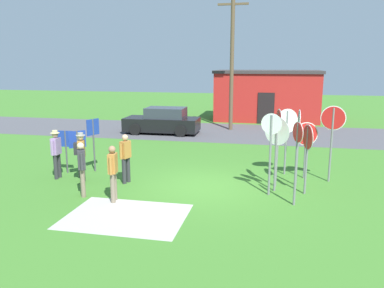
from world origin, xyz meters
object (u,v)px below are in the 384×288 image
at_px(stop_sign_leaning_left, 306,140).
at_px(person_in_teal, 126,156).
at_px(info_panel_middle, 78,146).
at_px(info_panel_rightmost, 93,135).
at_px(stop_sign_tallest, 307,147).
at_px(stop_sign_far_back, 332,130).
at_px(person_with_sunhat, 82,166).
at_px(person_on_left, 113,170).
at_px(stop_sign_leaning_right, 271,141).
at_px(utility_pole, 232,61).
at_px(stop_sign_nearest, 298,134).
at_px(stop_sign_low_front, 277,140).
at_px(parked_car_on_street, 163,122).
at_px(person_near_signs, 81,154).
at_px(info_panel_leftmost, 66,144).
at_px(stop_sign_rear_right, 278,134).
at_px(stop_sign_center_cluster, 297,151).
at_px(stop_sign_rear_left, 286,129).
at_px(person_holding_notes, 56,151).

relative_size(stop_sign_leaning_left, person_in_teal, 1.19).
distance_m(info_panel_middle, info_panel_rightmost, 0.93).
distance_m(stop_sign_tallest, stop_sign_far_back, 1.79).
distance_m(person_with_sunhat, person_on_left, 1.15).
distance_m(stop_sign_leaning_left, person_in_teal, 6.30).
relative_size(stop_sign_leaning_right, person_on_left, 1.51).
bearing_deg(utility_pole, info_panel_middle, -110.40).
height_order(stop_sign_nearest, info_panel_middle, stop_sign_nearest).
bearing_deg(person_with_sunhat, stop_sign_low_front, 16.53).
height_order(parked_car_on_street, info_panel_rightmost, info_panel_rightmost).
distance_m(utility_pole, stop_sign_tallest, 12.24).
relative_size(utility_pole, person_near_signs, 4.59).
height_order(utility_pole, person_in_teal, utility_pole).
relative_size(utility_pole, stop_sign_tallest, 3.61).
distance_m(stop_sign_far_back, info_panel_leftmost, 9.51).
relative_size(person_in_teal, person_on_left, 1.00).
height_order(stop_sign_leaning_right, info_panel_rightmost, stop_sign_leaning_right).
bearing_deg(stop_sign_rear_right, stop_sign_nearest, 21.94).
bearing_deg(stop_sign_leaning_left, info_panel_rightmost, -174.60).
distance_m(stop_sign_far_back, person_on_left, 7.39).
relative_size(utility_pole, info_panel_middle, 4.69).
bearing_deg(person_with_sunhat, stop_sign_far_back, 22.36).
bearing_deg(person_on_left, stop_sign_tallest, 18.50).
height_order(stop_sign_rear_right, person_on_left, stop_sign_rear_right).
distance_m(person_with_sunhat, info_panel_leftmost, 2.88).
xyz_separation_m(stop_sign_leaning_left, info_panel_leftmost, (-8.62, -1.15, -0.28)).
bearing_deg(person_on_left, stop_sign_center_cluster, 8.60).
distance_m(stop_sign_rear_right, person_with_sunhat, 6.29).
bearing_deg(info_panel_leftmost, info_panel_middle, -32.43).
distance_m(stop_sign_nearest, person_with_sunhat, 6.99).
bearing_deg(parked_car_on_street, info_panel_middle, -92.77).
bearing_deg(stop_sign_nearest, stop_sign_center_cluster, -94.33).
relative_size(stop_sign_low_front, stop_sign_far_back, 0.91).
distance_m(stop_sign_center_cluster, person_near_signs, 7.11).
relative_size(person_with_sunhat, person_on_left, 1.00).
xyz_separation_m(stop_sign_center_cluster, info_panel_middle, (-7.42, 1.22, -0.44)).
relative_size(stop_sign_center_cluster, person_on_left, 1.45).
xyz_separation_m(stop_sign_rear_left, stop_sign_center_cluster, (0.20, -3.19, -0.08)).
xyz_separation_m(stop_sign_center_cluster, stop_sign_rear_right, (-0.52, 1.66, 0.18)).
bearing_deg(parked_car_on_street, info_panel_rightmost, -91.85).
bearing_deg(utility_pole, stop_sign_leaning_left, -68.98).
xyz_separation_m(stop_sign_nearest, person_with_sunhat, (-6.49, -2.47, -0.80)).
xyz_separation_m(stop_sign_leaning_right, info_panel_rightmost, (-6.51, 1.35, -0.32)).
bearing_deg(person_holding_notes, info_panel_rightmost, 51.59).
bearing_deg(stop_sign_far_back, person_in_teal, -166.79).
bearing_deg(info_panel_rightmost, utility_pole, 68.86).
relative_size(stop_sign_rear_right, person_near_signs, 1.49).
bearing_deg(stop_sign_nearest, stop_sign_far_back, 30.21).
height_order(person_with_sunhat, person_in_teal, same).
bearing_deg(stop_sign_rear_right, utility_pole, 104.10).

